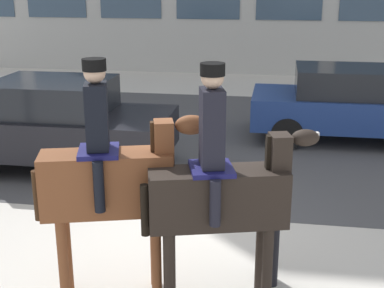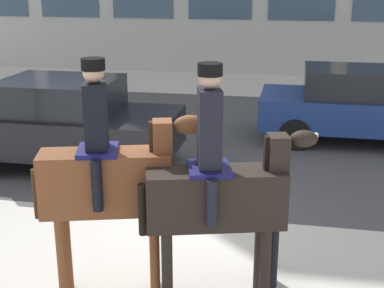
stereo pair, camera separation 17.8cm
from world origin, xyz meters
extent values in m
plane|color=beige|center=(0.00, 0.00, 0.00)|extent=(80.00, 80.00, 0.00)
cube|color=#444447|center=(0.00, 4.75, 0.00)|extent=(25.98, 8.50, 0.01)
cube|color=brown|center=(-0.55, -1.68, 1.34)|extent=(1.44, 0.80, 0.67)
cylinder|color=brown|center=(-0.12, -1.39, 0.50)|extent=(0.11, 0.11, 1.01)
cylinder|color=brown|center=(-0.03, -1.69, 0.50)|extent=(0.11, 0.11, 1.01)
cylinder|color=brown|center=(-1.07, -1.66, 0.50)|extent=(0.11, 0.11, 1.01)
cylinder|color=brown|center=(-0.99, -1.96, 0.50)|extent=(0.11, 0.11, 1.01)
cube|color=brown|center=(0.03, -1.51, 1.72)|extent=(0.26, 0.29, 0.56)
cube|color=#382314|center=(-0.08, -1.54, 1.74)|extent=(0.06, 0.09, 0.50)
ellipsoid|color=brown|center=(0.31, -1.43, 1.95)|extent=(0.38, 0.28, 0.21)
cube|color=silver|center=(0.41, -1.40, 1.97)|extent=(0.13, 0.08, 0.08)
cylinder|color=#382314|center=(-1.25, -1.87, 1.24)|extent=(0.09, 0.09, 0.55)
cube|color=#14144C|center=(-0.62, -1.69, 1.70)|extent=(0.53, 0.57, 0.05)
cube|color=black|center=(-0.62, -1.69, 2.07)|extent=(0.30, 0.37, 0.68)
sphere|color=#D1A889|center=(-0.62, -1.69, 2.52)|extent=(0.22, 0.22, 0.22)
cylinder|color=black|center=(-0.62, -1.69, 2.60)|extent=(0.24, 0.24, 0.12)
cylinder|color=black|center=(-0.69, -1.43, 1.41)|extent=(0.11, 0.11, 0.54)
cylinder|color=black|center=(-0.54, -1.95, 1.41)|extent=(0.11, 0.11, 0.54)
cube|color=black|center=(0.63, -1.73, 1.28)|extent=(1.47, 0.80, 0.59)
cylinder|color=black|center=(1.08, -1.44, 0.49)|extent=(0.11, 0.11, 0.99)
cylinder|color=black|center=(1.16, -1.74, 0.49)|extent=(0.11, 0.11, 0.99)
cylinder|color=black|center=(0.10, -1.71, 0.49)|extent=(0.11, 0.11, 0.99)
cylinder|color=black|center=(0.19, -2.01, 0.49)|extent=(0.11, 0.11, 0.99)
cube|color=black|center=(1.23, -1.56, 1.65)|extent=(0.26, 0.29, 0.56)
cube|color=black|center=(1.11, -1.59, 1.67)|extent=(0.06, 0.09, 0.50)
ellipsoid|color=black|center=(1.48, -1.49, 1.89)|extent=(0.33, 0.27, 0.17)
cube|color=silver|center=(1.56, -1.47, 1.91)|extent=(0.11, 0.08, 0.07)
cylinder|color=black|center=(-0.08, -1.93, 1.18)|extent=(0.09, 0.09, 0.55)
cube|color=#14144C|center=(0.57, -1.75, 1.60)|extent=(0.53, 0.58, 0.05)
cube|color=black|center=(0.57, -1.75, 2.02)|extent=(0.30, 0.37, 0.78)
sphere|color=#D1A889|center=(0.57, -1.75, 2.51)|extent=(0.22, 0.22, 0.22)
cylinder|color=black|center=(0.57, -1.75, 2.59)|extent=(0.24, 0.24, 0.12)
cylinder|color=black|center=(0.49, -1.49, 1.34)|extent=(0.11, 0.11, 0.47)
cylinder|color=black|center=(0.64, -2.01, 1.34)|extent=(0.11, 0.11, 0.47)
cylinder|color=black|center=(1.22, -1.19, 0.42)|extent=(0.13, 0.13, 0.83)
cylinder|color=black|center=(1.17, -1.04, 0.42)|extent=(0.13, 0.13, 0.83)
cube|color=black|center=(1.19, -1.12, 1.13)|extent=(0.33, 0.45, 0.61)
sphere|color=#D1A889|center=(1.19, -1.12, 1.54)|extent=(0.20, 0.20, 0.20)
cube|color=black|center=(0.99, -1.37, 1.30)|extent=(0.55, 0.25, 0.09)
cone|color=orange|center=(0.65, -1.48, 1.30)|extent=(0.18, 0.10, 0.04)
cube|color=black|center=(-2.75, 2.24, 0.70)|extent=(4.11, 1.94, 0.71)
cube|color=black|center=(-2.86, 2.24, 1.35)|extent=(2.06, 1.71, 0.60)
cylinder|color=black|center=(-1.48, 1.35, 0.34)|extent=(0.69, 0.23, 0.69)
cylinder|color=black|center=(-1.48, 3.14, 0.34)|extent=(0.69, 0.23, 0.69)
cylinder|color=black|center=(-4.03, 3.14, 0.34)|extent=(0.69, 0.23, 0.69)
cube|color=navy|center=(2.67, 4.94, 0.67)|extent=(4.05, 1.91, 0.67)
cube|color=black|center=(2.57, 4.94, 1.30)|extent=(2.02, 1.68, 0.59)
cylinder|color=black|center=(1.42, 4.07, 0.33)|extent=(0.66, 0.23, 0.66)
cylinder|color=black|center=(1.42, 5.82, 0.33)|extent=(0.66, 0.23, 0.66)
camera|label=1|loc=(1.18, -6.71, 3.42)|focal=50.00mm
camera|label=2|loc=(1.35, -6.68, 3.42)|focal=50.00mm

